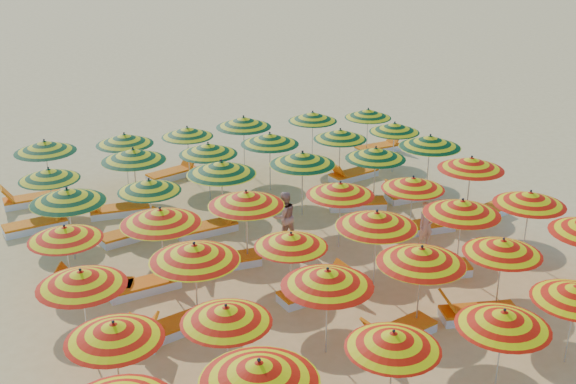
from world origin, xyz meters
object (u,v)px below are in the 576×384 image
object	(u,v)px
umbrella_32	(208,149)
lounger_4	(477,313)
umbrella_24	(67,196)
umbrella_31	(133,155)
umbrella_21	(340,189)
umbrella_10	(503,247)
lounger_21	(353,175)
lounger_11	(146,285)
umbrella_3	(504,319)
umbrella_16	(462,207)
lounger_24	(379,148)
umbrella_2	(393,340)
umbrella_34	(340,134)
umbrella_15	(377,219)
umbrella_20	(246,199)
lounger_12	(225,261)
umbrella_12	(81,278)
umbrella_35	(395,127)
umbrella_37	(124,139)
lounger_8	(315,291)
beachgoer_a	(426,225)
umbrella_23	(471,163)
lounger_3	(397,333)
umbrella_29	(430,141)
umbrella_27	(302,158)
lounger_22	(31,200)
umbrella_30	(49,174)
umbrella_28	(376,153)
lounger_17	(356,204)
umbrella_13	(194,252)
umbrella_26	(221,168)
umbrella_36	(45,146)
beachgoer_b	(284,216)
umbrella_41	(368,113)
lounger_7	(172,327)
umbrella_4	(576,293)
umbrella_22	(413,183)
umbrella_18	(65,233)
umbrella_7	(226,314)
lounger_9	(434,269)
lounger_10	(95,287)
umbrella_1	(259,371)
lounger_23	(173,173)
umbrella_39	(244,122)
lounger_19	(37,225)
umbrella_19	(160,216)
lounger_15	(133,234)
umbrella_40	(313,117)
lounger_6	(119,340)
umbrella_8	(327,278)
umbrella_17	(530,198)
umbrella_6	(114,331)
umbrella_33	(270,139)
lounger_13	(425,226)
umbrella_38	(187,132)

from	to	relation	value
umbrella_32	lounger_4	world-z (taller)	umbrella_32
umbrella_24	umbrella_31	xyz separation A→B (m)	(2.14, 2.52, -0.00)
umbrella_21	umbrella_10	bearing A→B (deg)	-67.06
umbrella_21	lounger_21	xyz separation A→B (m)	(2.68, 4.41, -1.51)
lounger_11	umbrella_3	bearing A→B (deg)	-56.80
umbrella_16	lounger_24	distance (m)	9.50
umbrella_2	umbrella_34	xyz separation A→B (m)	(4.36, 10.87, 0.04)
umbrella_32	umbrella_15	bearing A→B (deg)	-73.43
umbrella_20	lounger_12	distance (m)	1.74
umbrella_12	umbrella_35	distance (m)	13.07
umbrella_37	lounger_8	size ratio (longest dim) A/B	1.29
umbrella_35	beachgoer_a	xyz separation A→B (m)	(-2.15, -5.41, -0.93)
umbrella_23	umbrella_37	xyz separation A→B (m)	(-8.56, 6.20, -0.07)
umbrella_34	lounger_3	bearing A→B (deg)	-108.67
umbrella_29	umbrella_31	xyz separation A→B (m)	(-8.63, 2.25, -0.02)
umbrella_27	lounger_22	bearing A→B (deg)	151.81
umbrella_21	umbrella_34	size ratio (longest dim) A/B	0.88
umbrella_30	lounger_22	bearing A→B (deg)	104.80
umbrella_28	lounger_17	distance (m)	1.64
umbrella_13	umbrella_26	size ratio (longest dim) A/B	0.94
umbrella_30	umbrella_35	bearing A→B (deg)	1.14
umbrella_36	beachgoer_b	size ratio (longest dim) A/B	1.50
umbrella_41	lounger_7	xyz separation A→B (m)	(-9.43, -8.82, -1.41)
umbrella_4	umbrella_22	distance (m)	6.23
umbrella_18	umbrella_16	bearing A→B (deg)	-15.63
umbrella_7	lounger_11	distance (m)	4.50
lounger_9	lounger_10	size ratio (longest dim) A/B	1.00
umbrella_16	umbrella_10	bearing A→B (deg)	-98.07
umbrella_3	umbrella_16	distance (m)	4.80
umbrella_1	lounger_4	bearing A→B (deg)	21.22
umbrella_16	lounger_9	xyz separation A→B (m)	(-0.60, 0.09, -1.60)
umbrella_36	lounger_23	xyz separation A→B (m)	(3.97, 0.43, -1.58)
umbrella_36	umbrella_39	bearing A→B (deg)	1.25
umbrella_24	lounger_19	distance (m)	2.85
umbrella_7	lounger_9	distance (m)	6.65
lounger_9	lounger_24	xyz separation A→B (m)	(3.40, 8.85, 0.00)
umbrella_19	umbrella_28	xyz separation A→B (m)	(6.98, 2.34, -0.10)
lounger_3	beachgoer_b	size ratio (longest dim) A/B	1.29
umbrella_31	lounger_12	size ratio (longest dim) A/B	1.14
umbrella_41	lounger_15	xyz separation A→B (m)	(-9.27, -3.82, -1.41)
umbrella_40	beachgoer_b	bearing A→B (deg)	-120.76
umbrella_20	umbrella_27	bearing A→B (deg)	42.08
lounger_6	umbrella_32	bearing A→B (deg)	83.83
umbrella_8	umbrella_17	xyz separation A→B (m)	(6.48, 1.85, -0.04)
umbrella_6	umbrella_33	distance (m)	11.04
umbrella_15	lounger_19	size ratio (longest dim) A/B	1.33
umbrella_2	umbrella_4	world-z (taller)	umbrella_4
lounger_11	lounger_13	xyz separation A→B (m)	(7.94, 0.34, 0.00)
umbrella_38	lounger_11	distance (m)	7.75
umbrella_3	umbrella_4	world-z (taller)	umbrella_3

